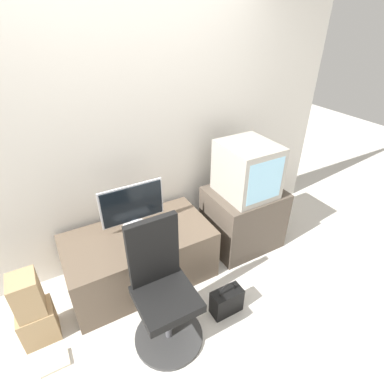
{
  "coord_description": "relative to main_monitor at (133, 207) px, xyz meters",
  "views": [
    {
      "loc": [
        -0.75,
        -1.09,
        2.2
      ],
      "look_at": [
        0.39,
        0.94,
        0.77
      ],
      "focal_mm": 28.0,
      "sensor_mm": 36.0,
      "label": 1
    }
  ],
  "objects": [
    {
      "name": "ground_plane",
      "position": [
        0.16,
        -1.01,
        -0.73
      ],
      "size": [
        12.0,
        12.0,
        0.0
      ],
      "primitive_type": "plane",
      "color": "beige"
    },
    {
      "name": "wall_back",
      "position": [
        0.16,
        0.31,
        0.57
      ],
      "size": [
        4.4,
        0.05,
        2.6
      ],
      "color": "beige",
      "rests_on": "ground_plane"
    },
    {
      "name": "desk",
      "position": [
        -0.02,
        -0.11,
        -0.47
      ],
      "size": [
        1.28,
        0.69,
        0.52
      ],
      "color": "brown",
      "rests_on": "ground_plane"
    },
    {
      "name": "side_stand",
      "position": [
        1.11,
        -0.15,
        -0.41
      ],
      "size": [
        0.72,
        0.6,
        0.65
      ],
      "color": "#4C4238",
      "rests_on": "ground_plane"
    },
    {
      "name": "main_monitor",
      "position": [
        0.0,
        0.0,
        0.0
      ],
      "size": [
        0.56,
        0.22,
        0.43
      ],
      "color": "silver",
      "rests_on": "desk"
    },
    {
      "name": "keyboard",
      "position": [
        0.03,
        -0.22,
        -0.21
      ],
      "size": [
        0.33,
        0.1,
        0.01
      ],
      "color": "white",
      "rests_on": "desk"
    },
    {
      "name": "mouse",
      "position": [
        0.25,
        -0.25,
        -0.2
      ],
      "size": [
        0.05,
        0.04,
        0.03
      ],
      "color": "black",
      "rests_on": "desk"
    },
    {
      "name": "crt_tv",
      "position": [
        1.08,
        -0.17,
        0.17
      ],
      "size": [
        0.47,
        0.52,
        0.51
      ],
      "color": "gray",
      "rests_on": "side_stand"
    },
    {
      "name": "office_chair",
      "position": [
        -0.07,
        -0.74,
        -0.3
      ],
      "size": [
        0.53,
        0.53,
        1.03
      ],
      "color": "#333333",
      "rests_on": "ground_plane"
    },
    {
      "name": "cardboard_box_lower",
      "position": [
        -0.92,
        -0.3,
        -0.58
      ],
      "size": [
        0.25,
        0.23,
        0.3
      ],
      "color": "#A3845B",
      "rests_on": "ground_plane"
    },
    {
      "name": "cardboard_box_upper",
      "position": [
        -0.92,
        -0.3,
        -0.26
      ],
      "size": [
        0.19,
        0.21,
        0.33
      ],
      "color": "#A3845B",
      "rests_on": "cardboard_box_lower"
    },
    {
      "name": "handbag",
      "position": [
        0.46,
        -0.81,
        -0.61
      ],
      "size": [
        0.26,
        0.13,
        0.33
      ],
      "color": "black",
      "rests_on": "ground_plane"
    },
    {
      "name": "book",
      "position": [
        -0.88,
        -0.58,
        -0.72
      ],
      "size": [
        0.2,
        0.14,
        0.02
      ],
      "color": "beige",
      "rests_on": "ground_plane"
    }
  ]
}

